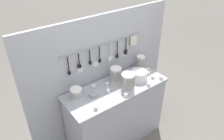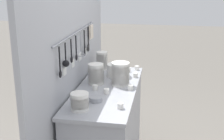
{
  "view_description": "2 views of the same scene",
  "coord_description": "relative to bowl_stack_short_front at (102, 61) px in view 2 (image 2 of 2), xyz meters",
  "views": [
    {
      "loc": [
        -1.4,
        -1.79,
        2.65
      ],
      "look_at": [
        -0.07,
        -0.01,
        1.24
      ],
      "focal_mm": 35.0,
      "sensor_mm": 36.0,
      "label": 1
    },
    {
      "loc": [
        -2.67,
        -0.52,
        1.96
      ],
      "look_at": [
        0.07,
        -0.03,
        1.1
      ],
      "focal_mm": 50.0,
      "sensor_mm": 36.0,
      "label": 2
    }
  ],
  "objects": [
    {
      "name": "bowl_stack_wide_centre",
      "position": [
        -1.09,
        -0.05,
        -0.03
      ],
      "size": [
        0.14,
        0.14,
        0.14
      ],
      "color": "silver",
      "rests_on": "counter"
    },
    {
      "name": "bowl_stack_short_front",
      "position": [
        0.0,
        0.0,
        0.0
      ],
      "size": [
        0.12,
        0.12,
        0.2
      ],
      "color": "silver",
      "rests_on": "counter"
    },
    {
      "name": "plate_stack",
      "position": [
        -0.22,
        -0.21,
        -0.03
      ],
      "size": [
        0.22,
        0.22,
        0.13
      ],
      "color": "silver",
      "rests_on": "counter"
    },
    {
      "name": "cup_edge_near",
      "position": [
        -0.22,
        -0.4,
        -0.08
      ],
      "size": [
        0.05,
        0.05,
        0.05
      ],
      "color": "silver",
      "rests_on": "counter"
    },
    {
      "name": "bowl_stack_tall_left",
      "position": [
        -0.48,
        -0.28,
        0.01
      ],
      "size": [
        0.17,
        0.17,
        0.22
      ],
      "color": "silver",
      "rests_on": "counter"
    },
    {
      "name": "cup_mid_row",
      "position": [
        -0.6,
        -0.39,
        -0.08
      ],
      "size": [
        0.05,
        0.05,
        0.05
      ],
      "color": "silver",
      "rests_on": "counter"
    },
    {
      "name": "back_wall",
      "position": [
        -0.58,
        0.14,
        -0.13
      ],
      "size": [
        2.2,
        0.11,
        1.84
      ],
      "color": "#A8AAB2",
      "rests_on": "ground"
    },
    {
      "name": "cup_edge_far",
      "position": [
        0.02,
        -0.14,
        -0.08
      ],
      "size": [
        0.05,
        0.05,
        0.05
      ],
      "color": "silver",
      "rests_on": "counter"
    },
    {
      "name": "steel_mixing_bowl",
      "position": [
        -0.91,
        -0.14,
        -0.08
      ],
      "size": [
        0.11,
        0.11,
        0.04
      ],
      "color": "#93969E",
      "rests_on": "counter"
    },
    {
      "name": "cup_back_right",
      "position": [
        -0.65,
        -0.07,
        -0.08
      ],
      "size": [
        0.05,
        0.05,
        0.05
      ],
      "color": "silver",
      "rests_on": "counter"
    },
    {
      "name": "cup_front_left",
      "position": [
        -1.02,
        -0.36,
        -0.08
      ],
      "size": [
        0.05,
        0.05,
        0.05
      ],
      "color": "silver",
      "rests_on": "counter"
    },
    {
      "name": "counter",
      "position": [
        -0.58,
        -0.17,
        -0.57
      ],
      "size": [
        1.4,
        0.55,
        0.95
      ],
      "color": "#9EA0A8",
      "rests_on": "ground"
    },
    {
      "name": "bowl_stack_nested_right",
      "position": [
        -0.49,
        -0.04,
        0.0
      ],
      "size": [
        0.15,
        0.15,
        0.2
      ],
      "color": "silver",
      "rests_on": "counter"
    },
    {
      "name": "cup_by_caddy",
      "position": [
        -0.72,
        -0.19,
        -0.08
      ],
      "size": [
        0.05,
        0.05,
        0.05
      ],
      "color": "silver",
      "rests_on": "counter"
    },
    {
      "name": "cup_centre",
      "position": [
        -0.82,
        -0.01,
        -0.08
      ],
      "size": [
        0.05,
        0.05,
        0.05
      ],
      "color": "silver",
      "rests_on": "counter"
    },
    {
      "name": "cup_beside_plates",
      "position": [
        0.04,
        -0.39,
        -0.08
      ],
      "size": [
        0.05,
        0.05,
        0.05
      ],
      "color": "silver",
      "rests_on": "counter"
    },
    {
      "name": "cup_front_right",
      "position": [
        -0.04,
        -0.3,
        -0.08
      ],
      "size": [
        0.05,
        0.05,
        0.05
      ],
      "color": "silver",
      "rests_on": "counter"
    },
    {
      "name": "cup_back_left",
      "position": [
        -0.02,
        -0.2,
        -0.08
      ],
      "size": [
        0.05,
        0.05,
        0.05
      ],
      "color": "silver",
      "rests_on": "counter"
    }
  ]
}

